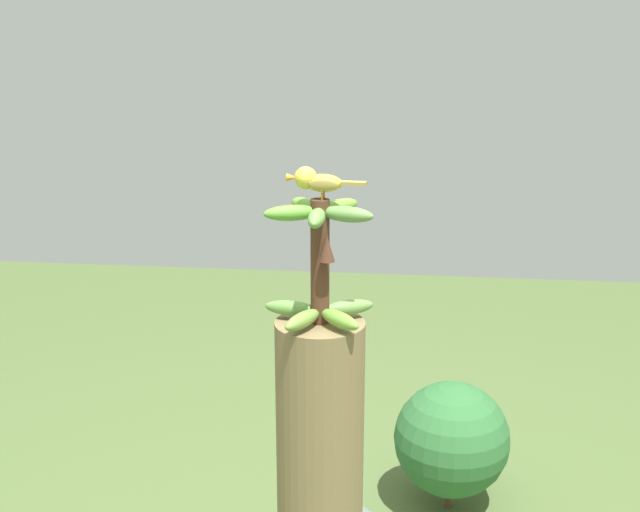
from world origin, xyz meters
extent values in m
cylinder|color=#4C2D1E|center=(0.00, 0.00, 1.26)|extent=(0.04, 0.04, 0.30)
ellipsoid|color=olive|center=(0.01, -0.07, 1.14)|extent=(0.06, 0.13, 0.04)
ellipsoid|color=#5C8F3F|center=(0.07, -0.01, 1.14)|extent=(0.13, 0.06, 0.04)
ellipsoid|color=olive|center=(0.03, 0.06, 1.14)|extent=(0.09, 0.13, 0.04)
ellipsoid|color=#6A9C37|center=(-0.05, 0.05, 1.14)|extent=(0.12, 0.12, 0.04)
ellipsoid|color=#638F45|center=(-0.06, -0.03, 1.14)|extent=(0.13, 0.09, 0.04)
ellipsoid|color=olive|center=(-0.04, -0.05, 1.38)|extent=(0.11, 0.13, 0.04)
ellipsoid|color=#629334|center=(0.04, -0.05, 1.38)|extent=(0.11, 0.13, 0.04)
ellipsoid|color=#5C9C34|center=(0.06, 0.02, 1.38)|extent=(0.13, 0.08, 0.04)
ellipsoid|color=#5F9142|center=(0.00, 0.07, 1.38)|extent=(0.04, 0.13, 0.04)
ellipsoid|color=#5F8C46|center=(-0.06, 0.02, 1.38)|extent=(0.13, 0.07, 0.04)
cone|color=#4C2D1E|center=(-0.02, 0.03, 1.30)|extent=(0.04, 0.04, 0.06)
cylinder|color=#C68933|center=(-0.01, -0.02, 1.42)|extent=(0.01, 0.00, 0.02)
cylinder|color=#C68933|center=(-0.01, 0.01, 1.42)|extent=(0.01, 0.00, 0.02)
ellipsoid|color=gold|center=(-0.01, -0.01, 1.45)|extent=(0.09, 0.05, 0.04)
ellipsoid|color=olive|center=(-0.01, -0.03, 1.45)|extent=(0.07, 0.01, 0.02)
ellipsoid|color=olive|center=(-0.01, 0.01, 1.45)|extent=(0.07, 0.01, 0.02)
cube|color=olive|center=(-0.08, 0.00, 1.45)|extent=(0.06, 0.03, 0.01)
sphere|color=gold|center=(0.03, -0.01, 1.46)|extent=(0.05, 0.05, 0.05)
sphere|color=black|center=(0.04, 0.01, 1.46)|extent=(0.01, 0.01, 0.01)
cone|color=orange|center=(0.07, -0.01, 1.46)|extent=(0.03, 0.02, 0.02)
cylinder|color=brown|center=(-0.39, -0.98, 0.07)|extent=(0.03, 0.03, 0.14)
sphere|color=#2D6633|center=(-0.39, -0.98, 0.29)|extent=(0.44, 0.44, 0.44)
camera|label=1|loc=(-0.20, 1.78, 1.79)|focal=44.87mm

